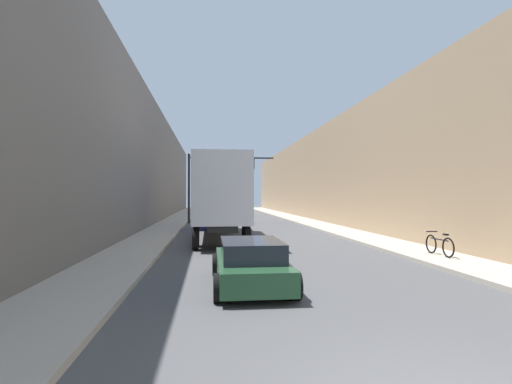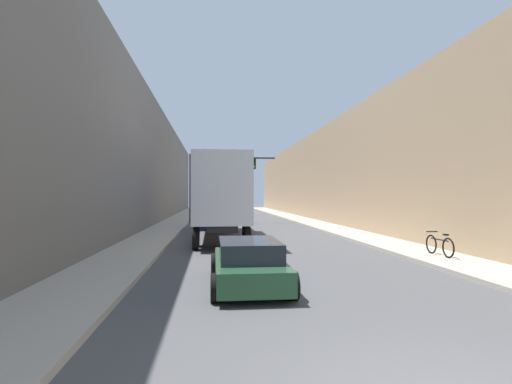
# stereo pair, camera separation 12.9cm
# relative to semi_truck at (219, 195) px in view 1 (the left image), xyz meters

# --- Properties ---
(sidewalk_right) EXTENTS (2.37, 80.00, 0.15)m
(sidewalk_right) POSITION_rel_semi_truck_xyz_m (7.86, 11.35, -2.32)
(sidewalk_right) COLOR #B2A899
(sidewalk_right) RESTS_ON ground
(sidewalk_left) EXTENTS (2.37, 80.00, 0.15)m
(sidewalk_left) POSITION_rel_semi_truck_xyz_m (-3.62, 11.35, -2.32)
(sidewalk_left) COLOR #B2A899
(sidewalk_left) RESTS_ON ground
(building_right) EXTENTS (6.00, 80.00, 8.39)m
(building_right) POSITION_rel_semi_truck_xyz_m (12.05, 11.35, 1.80)
(building_right) COLOR tan
(building_right) RESTS_ON ground
(building_left) EXTENTS (6.00, 80.00, 9.89)m
(building_left) POSITION_rel_semi_truck_xyz_m (-7.81, 11.35, 2.55)
(building_left) COLOR #66605B
(building_left) RESTS_ON ground
(semi_truck) EXTENTS (2.56, 12.61, 4.25)m
(semi_truck) POSITION_rel_semi_truck_xyz_m (0.00, 0.00, 0.00)
(semi_truck) COLOR silver
(semi_truck) RESTS_ON ground
(sedan_car) EXTENTS (1.96, 4.32, 1.21)m
(sedan_car) POSITION_rel_semi_truck_xyz_m (0.54, -12.11, -1.81)
(sedan_car) COLOR #234C2D
(sedan_car) RESTS_ON ground
(traffic_signal_gantry) EXTENTS (7.39, 0.35, 5.93)m
(traffic_signal_gantry) POSITION_rel_semi_truck_xyz_m (-0.20, 11.93, 1.89)
(traffic_signal_gantry) COLOR black
(traffic_signal_gantry) RESTS_ON ground
(parked_bicycle) EXTENTS (0.44, 1.82, 0.86)m
(parked_bicycle) POSITION_rel_semi_truck_xyz_m (7.89, -8.65, -1.86)
(parked_bicycle) COLOR black
(parked_bicycle) RESTS_ON sidewalk_right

